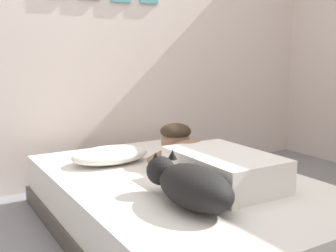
{
  "coord_description": "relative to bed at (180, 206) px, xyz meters",
  "views": [
    {
      "loc": [
        -1.31,
        -1.52,
        1.05
      ],
      "look_at": [
        0.04,
        0.72,
        0.59
      ],
      "focal_mm": 43.95,
      "sensor_mm": 36.0,
      "label": 1
    }
  ],
  "objects": [
    {
      "name": "pillow",
      "position": [
        -0.22,
        0.51,
        0.23
      ],
      "size": [
        0.52,
        0.32,
        0.11
      ],
      "primitive_type": "ellipsoid",
      "color": "white",
      "rests_on": "bed"
    },
    {
      "name": "back_wall",
      "position": [
        0.06,
        1.26,
        1.08
      ],
      "size": [
        4.24,
        0.12,
        2.5
      ],
      "color": "silver",
      "rests_on": "ground"
    },
    {
      "name": "dog",
      "position": [
        -0.2,
        -0.4,
        0.28
      ],
      "size": [
        0.26,
        0.57,
        0.21
      ],
      "color": "black",
      "rests_on": "bed"
    },
    {
      "name": "coffee_cup",
      "position": [
        0.21,
        0.48,
        0.21
      ],
      "size": [
        0.12,
        0.09,
        0.07
      ],
      "color": "white",
      "rests_on": "bed"
    },
    {
      "name": "cell_phone",
      "position": [
        -0.0,
        -0.13,
        0.18
      ],
      "size": [
        0.07,
        0.14,
        0.01
      ],
      "primitive_type": "cube",
      "color": "black",
      "rests_on": "bed"
    },
    {
      "name": "person_lying",
      "position": [
        0.13,
        -0.1,
        0.28
      ],
      "size": [
        0.43,
        0.92,
        0.27
      ],
      "color": "white",
      "rests_on": "bed"
    },
    {
      "name": "bed",
      "position": [
        0.0,
        0.0,
        0.0
      ],
      "size": [
        1.33,
        2.04,
        0.34
      ],
      "color": "#4C4742",
      "rests_on": "ground"
    }
  ]
}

